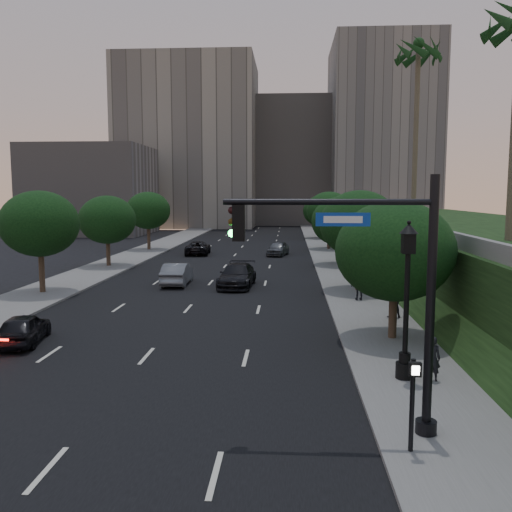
# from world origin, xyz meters

# --- Properties ---
(ground) EXTENTS (160.00, 160.00, 0.00)m
(ground) POSITION_xyz_m (0.00, 0.00, 0.00)
(ground) COLOR black
(ground) RESTS_ON ground
(road_surface) EXTENTS (16.00, 140.00, 0.02)m
(road_surface) POSITION_xyz_m (0.00, 30.00, 0.01)
(road_surface) COLOR black
(road_surface) RESTS_ON ground
(sidewalk_right) EXTENTS (4.50, 140.00, 0.15)m
(sidewalk_right) POSITION_xyz_m (10.25, 30.00, 0.07)
(sidewalk_right) COLOR slate
(sidewalk_right) RESTS_ON ground
(sidewalk_left) EXTENTS (4.50, 140.00, 0.15)m
(sidewalk_left) POSITION_xyz_m (-10.25, 30.00, 0.07)
(sidewalk_left) COLOR slate
(sidewalk_left) RESTS_ON ground
(embankment) EXTENTS (18.00, 90.00, 4.00)m
(embankment) POSITION_xyz_m (22.00, 28.00, 2.00)
(embankment) COLOR black
(embankment) RESTS_ON ground
(parapet_wall) EXTENTS (0.35, 90.00, 0.70)m
(parapet_wall) POSITION_xyz_m (13.50, 28.00, 4.35)
(parapet_wall) COLOR slate
(parapet_wall) RESTS_ON embankment
(office_block_left) EXTENTS (26.00, 20.00, 32.00)m
(office_block_left) POSITION_xyz_m (-14.00, 92.00, 16.00)
(office_block_left) COLOR gray
(office_block_left) RESTS_ON ground
(office_block_mid) EXTENTS (22.00, 18.00, 26.00)m
(office_block_mid) POSITION_xyz_m (6.00, 102.00, 13.00)
(office_block_mid) COLOR gray
(office_block_mid) RESTS_ON ground
(office_block_right) EXTENTS (20.00, 22.00, 36.00)m
(office_block_right) POSITION_xyz_m (24.00, 96.00, 18.00)
(office_block_right) COLOR gray
(office_block_right) RESTS_ON ground
(office_block_filler) EXTENTS (18.00, 16.00, 14.00)m
(office_block_filler) POSITION_xyz_m (-26.00, 70.00, 7.00)
(office_block_filler) COLOR gray
(office_block_filler) RESTS_ON ground
(tree_right_a) EXTENTS (5.20, 5.20, 6.24)m
(tree_right_a) POSITION_xyz_m (10.30, 8.00, 4.02)
(tree_right_a) COLOR #38281C
(tree_right_a) RESTS_ON ground
(tree_right_b) EXTENTS (5.20, 5.20, 6.74)m
(tree_right_b) POSITION_xyz_m (10.30, 20.00, 4.52)
(tree_right_b) COLOR #38281C
(tree_right_b) RESTS_ON ground
(tree_right_c) EXTENTS (5.20, 5.20, 6.24)m
(tree_right_c) POSITION_xyz_m (10.30, 33.00, 4.02)
(tree_right_c) COLOR #38281C
(tree_right_c) RESTS_ON ground
(tree_right_d) EXTENTS (5.20, 5.20, 6.74)m
(tree_right_d) POSITION_xyz_m (10.30, 47.00, 4.52)
(tree_right_d) COLOR #38281C
(tree_right_d) RESTS_ON ground
(tree_right_e) EXTENTS (5.20, 5.20, 6.24)m
(tree_right_e) POSITION_xyz_m (10.30, 62.00, 4.02)
(tree_right_e) COLOR #38281C
(tree_right_e) RESTS_ON ground
(tree_left_b) EXTENTS (5.00, 5.00, 6.71)m
(tree_left_b) POSITION_xyz_m (-10.30, 18.00, 4.58)
(tree_left_b) COLOR #38281C
(tree_left_b) RESTS_ON ground
(tree_left_c) EXTENTS (5.00, 5.00, 6.34)m
(tree_left_c) POSITION_xyz_m (-10.30, 31.00, 4.21)
(tree_left_c) COLOR #38281C
(tree_left_c) RESTS_ON ground
(tree_left_d) EXTENTS (5.00, 5.00, 6.71)m
(tree_left_d) POSITION_xyz_m (-10.30, 45.00, 4.58)
(tree_left_d) COLOR #38281C
(tree_left_d) RESTS_ON ground
(palm_far) EXTENTS (3.20, 3.20, 15.50)m
(palm_far) POSITION_xyz_m (16.00, 30.00, 17.64)
(palm_far) COLOR #4C4233
(palm_far) RESTS_ON embankment
(traffic_signal_mast) EXTENTS (5.68, 0.56, 7.00)m
(traffic_signal_mast) POSITION_xyz_m (8.27, -1.75, 3.67)
(traffic_signal_mast) COLOR black
(traffic_signal_mast) RESTS_ON ground
(street_lamp) EXTENTS (0.64, 0.64, 5.62)m
(street_lamp) POSITION_xyz_m (9.70, 2.62, 2.63)
(street_lamp) COLOR black
(street_lamp) RESTS_ON ground
(pedestrian_signal) EXTENTS (0.30, 0.33, 2.50)m
(pedestrian_signal) POSITION_xyz_m (8.74, -2.85, 1.57)
(pedestrian_signal) COLOR black
(pedestrian_signal) RESTS_ON ground
(sedan_near_left) EXTENTS (2.23, 4.15, 1.34)m
(sedan_near_left) POSITION_xyz_m (-5.83, 6.54, 0.67)
(sedan_near_left) COLOR black
(sedan_near_left) RESTS_ON ground
(sedan_mid_left) EXTENTS (1.82, 4.85, 1.58)m
(sedan_mid_left) POSITION_xyz_m (-2.30, 22.15, 0.79)
(sedan_mid_left) COLOR slate
(sedan_mid_left) RESTS_ON ground
(sedan_far_left) EXTENTS (2.69, 5.30, 1.43)m
(sedan_far_left) POSITION_xyz_m (-4.01, 41.31, 0.72)
(sedan_far_left) COLOR black
(sedan_far_left) RESTS_ON ground
(sedan_near_right) EXTENTS (2.57, 5.65, 1.60)m
(sedan_near_right) POSITION_xyz_m (2.09, 21.51, 0.80)
(sedan_near_right) COLOR black
(sedan_near_right) RESTS_ON ground
(sedan_far_right) EXTENTS (2.63, 4.66, 1.49)m
(sedan_far_right) POSITION_xyz_m (4.56, 40.88, 0.75)
(sedan_far_right) COLOR #4C4F53
(sedan_far_right) RESTS_ON ground
(pedestrian_a) EXTENTS (0.63, 0.48, 1.55)m
(pedestrian_a) POSITION_xyz_m (10.58, 2.43, 0.93)
(pedestrian_a) COLOR black
(pedestrian_a) RESTS_ON sidewalk_right
(pedestrian_b) EXTENTS (1.01, 0.85, 1.83)m
(pedestrian_b) POSITION_xyz_m (11.03, 11.97, 1.07)
(pedestrian_b) COLOR black
(pedestrian_b) RESTS_ON sidewalk_right
(pedestrian_c) EXTENTS (1.06, 0.54, 1.74)m
(pedestrian_c) POSITION_xyz_m (9.94, 16.48, 1.02)
(pedestrian_c) COLOR black
(pedestrian_c) RESTS_ON sidewalk_right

